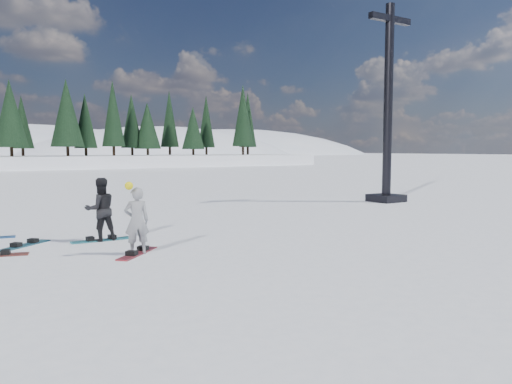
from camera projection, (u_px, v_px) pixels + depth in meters
ground at (102, 247)px, 12.01m from camera, size 420.00×420.00×0.00m
lift_tower at (388, 123)px, 22.14m from camera, size 2.39×1.32×8.68m
snowboarder_woman at (137, 220)px, 11.16m from camera, size 0.60×0.44×1.65m
snowboarder_man at (100, 209)px, 12.78m from camera, size 0.82×0.65×1.63m
snowboard_woman at (137, 253)px, 11.23m from camera, size 1.26×1.25×0.03m
snowboard_man at (101, 240)px, 12.85m from camera, size 1.50×0.30×0.03m
snowboard_loose_a at (25, 245)px, 12.18m from camera, size 1.32×1.19×0.03m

